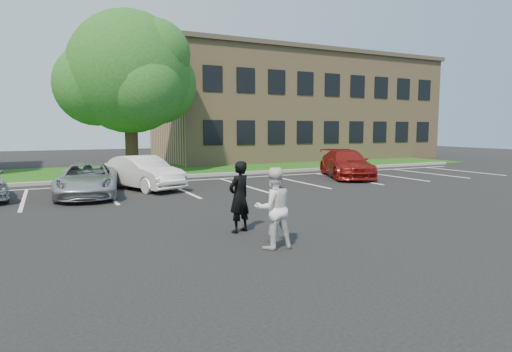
{
  "coord_description": "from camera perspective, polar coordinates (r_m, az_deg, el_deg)",
  "views": [
    {
      "loc": [
        -4.81,
        -8.79,
        2.47
      ],
      "look_at": [
        0.0,
        1.0,
        1.25
      ],
      "focal_mm": 30.0,
      "sensor_mm": 36.0,
      "label": 1
    }
  ],
  "objects": [
    {
      "name": "man_white_shirt",
      "position": [
        8.79,
        2.33,
        -4.3
      ],
      "size": [
        0.87,
        0.7,
        1.68
      ],
      "primitive_type": "imported",
      "rotation": [
        0.0,
        0.0,
        3.05
      ],
      "color": "white",
      "rests_on": "ground"
    },
    {
      "name": "car_silver_minivan",
      "position": [
        16.68,
        -21.55,
        -0.48
      ],
      "size": [
        2.64,
        4.62,
        1.21
      ],
      "primitive_type": "imported",
      "rotation": [
        0.0,
        0.0,
        -0.15
      ],
      "color": "#B1B4B9",
      "rests_on": "ground"
    },
    {
      "name": "tree",
      "position": [
        24.98,
        -16.36,
        12.74
      ],
      "size": [
        7.8,
        7.2,
        8.8
      ],
      "color": "black",
      "rests_on": "ground"
    },
    {
      "name": "car_white_sedan",
      "position": [
        17.96,
        -14.82,
        0.44
      ],
      "size": [
        2.85,
        4.35,
        1.35
      ],
      "primitive_type": "imported",
      "rotation": [
        0.0,
        0.0,
        0.38
      ],
      "color": "silver",
      "rests_on": "ground"
    },
    {
      "name": "office_building",
      "position": [
        36.11,
        5.32,
        9.03
      ],
      "size": [
        22.4,
        10.4,
        8.3
      ],
      "color": "tan",
      "rests_on": "ground"
    },
    {
      "name": "curb",
      "position": [
        21.47,
        -13.05,
        -0.19
      ],
      "size": [
        40.0,
        0.3,
        0.15
      ],
      "primitive_type": "cube",
      "color": "gray",
      "rests_on": "ground"
    },
    {
      "name": "man_black_suit",
      "position": [
        10.14,
        -2.25,
        -2.79
      ],
      "size": [
        0.73,
        0.62,
        1.71
      ],
      "primitive_type": "imported",
      "rotation": [
        0.0,
        0.0,
        3.54
      ],
      "color": "black",
      "rests_on": "ground"
    },
    {
      "name": "stall_lines",
      "position": [
        18.96,
        -6.82,
        -1.14
      ],
      "size": [
        34.0,
        5.36,
        0.01
      ],
      "color": "silver",
      "rests_on": "ground"
    },
    {
      "name": "car_red_compact",
      "position": [
        21.98,
        11.94,
        1.6
      ],
      "size": [
        3.61,
        5.15,
        1.39
      ],
      "primitive_type": "imported",
      "rotation": [
        0.0,
        0.0,
        -0.39
      ],
      "color": "maroon",
      "rests_on": "ground"
    },
    {
      "name": "grass_strip",
      "position": [
        25.37,
        -15.11,
        0.66
      ],
      "size": [
        44.0,
        8.0,
        0.08
      ],
      "primitive_type": "cube",
      "color": "#1C4F0F",
      "rests_on": "ground"
    },
    {
      "name": "ground_plane",
      "position": [
        10.32,
        2.47,
        -7.47
      ],
      "size": [
        90.0,
        90.0,
        0.0
      ],
      "primitive_type": "plane",
      "color": "black",
      "rests_on": "ground"
    }
  ]
}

